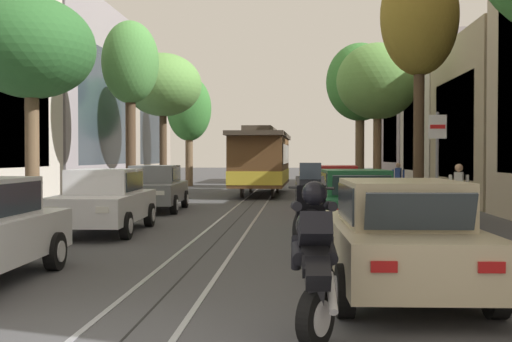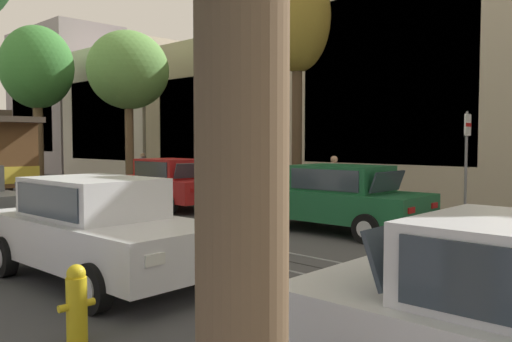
{
  "view_description": "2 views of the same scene",
  "coord_description": "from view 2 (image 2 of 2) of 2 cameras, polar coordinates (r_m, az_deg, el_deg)",
  "views": [
    {
      "loc": [
        1.82,
        -5.89,
        1.91
      ],
      "look_at": [
        -0.01,
        21.68,
        1.26
      ],
      "focal_mm": 44.79,
      "sensor_mm": 36.0,
      "label": 1
    },
    {
      "loc": [
        -7.09,
        2.35,
        2.14
      ],
      "look_at": [
        0.75,
        10.03,
        1.53
      ],
      "focal_mm": 37.24,
      "sensor_mm": 36.0,
      "label": 2
    }
  ],
  "objects": [
    {
      "name": "street_tree_kerb_right_second",
      "position": [
        16.55,
        4.47,
        16.03
      ],
      "size": [
        2.23,
        1.84,
        7.63
      ],
      "color": "#4C3826",
      "rests_on": "ground"
    },
    {
      "name": "street_tree_kerb_right_mid",
      "position": [
        23.28,
        -13.54,
        10.4
      ],
      "size": [
        3.53,
        3.06,
        6.78
      ],
      "color": "brown",
      "rests_on": "ground"
    },
    {
      "name": "pedestrian_on_left_pavement",
      "position": [
        16.52,
        8.38,
        -0.93
      ],
      "size": [
        0.55,
        0.41,
        1.69
      ],
      "color": "#282D38",
      "rests_on": "ground"
    },
    {
      "name": "ground_plane",
      "position": [
        17.37,
        -21.22,
        -4.09
      ],
      "size": [
        160.0,
        160.0,
        0.0
      ],
      "primitive_type": "plane",
      "color": "#424244"
    },
    {
      "name": "parked_car_red_mid_right",
      "position": [
        17.23,
        -9.36,
        -1.3
      ],
      "size": [
        2.11,
        4.41,
        1.58
      ],
      "color": "red",
      "rests_on": "ground"
    },
    {
      "name": "pedestrian_on_right_pavement",
      "position": [
        24.06,
        -12.06,
        0.21
      ],
      "size": [
        0.55,
        0.42,
        1.62
      ],
      "color": "slate",
      "rests_on": "ground"
    },
    {
      "name": "building_facade_right",
      "position": [
        25.21,
        -1.29,
        8.35
      ],
      "size": [
        4.93,
        44.86,
        9.89
      ],
      "color": "gray",
      "rests_on": "ground"
    },
    {
      "name": "parked_car_white_second_left",
      "position": [
        8.53,
        -16.69,
        -5.97
      ],
      "size": [
        2.1,
        4.4,
        1.58
      ],
      "color": "silver",
      "rests_on": "ground"
    },
    {
      "name": "fire_hydrant",
      "position": [
        6.11,
        -18.71,
        -13.29
      ],
      "size": [
        0.4,
        0.22,
        0.84
      ],
      "color": "gold",
      "rests_on": "ground"
    },
    {
      "name": "trolley_track_rails",
      "position": [
        19.67,
        -24.26,
        -3.31
      ],
      "size": [
        1.14,
        53.16,
        0.01
      ],
      "color": "gray",
      "rests_on": "ground"
    },
    {
      "name": "street_tree_kerb_right_fourth",
      "position": [
        31.69,
        -22.48,
        10.15
      ],
      "size": [
        3.9,
        3.89,
        8.41
      ],
      "color": "brown",
      "rests_on": "ground"
    },
    {
      "name": "parked_car_green_second_right",
      "position": [
        12.68,
        8.76,
        -2.9
      ],
      "size": [
        2.13,
        4.42,
        1.58
      ],
      "color": "#1E6038",
      "rests_on": "ground"
    },
    {
      "name": "street_sign_post",
      "position": [
        12.71,
        21.66,
        1.18
      ],
      "size": [
        0.36,
        0.07,
        2.81
      ],
      "color": "slate",
      "rests_on": "ground"
    }
  ]
}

